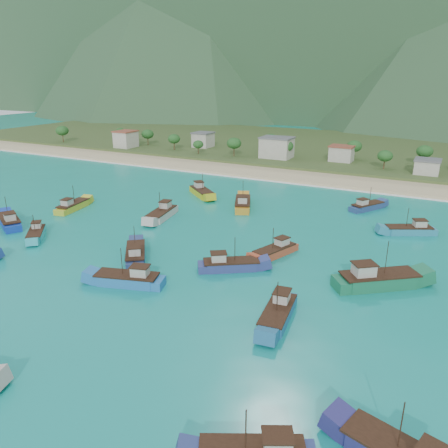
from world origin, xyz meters
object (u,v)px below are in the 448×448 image
at_px(boat_11, 278,314).
at_px(boat_6, 128,280).
at_px(boat_9, 202,193).
at_px(boat_10, 243,204).
at_px(boat_17, 275,252).
at_px(boat_13, 136,255).
at_px(boat_5, 36,234).
at_px(boat_24, 410,231).
at_px(boat_4, 73,207).
at_px(boat_14, 377,281).
at_px(boat_21, 162,214).
at_px(boat_8, 367,207).
at_px(boat_23, 230,266).
at_px(boat_26, 9,222).

bearing_deg(boat_11, boat_6, -4.07).
xyz_separation_m(boat_9, boat_11, (41.65, -50.69, -0.07)).
height_order(boat_10, boat_11, boat_10).
distance_m(boat_9, boat_17, 44.78).
bearing_deg(boat_13, boat_10, 47.63).
distance_m(boat_5, boat_24, 77.33).
bearing_deg(boat_4, boat_14, -16.36).
distance_m(boat_14, boat_21, 51.85).
bearing_deg(boat_10, boat_8, 0.95).
height_order(boat_4, boat_23, boat_4).
bearing_deg(boat_4, boat_11, -31.12).
height_order(boat_6, boat_9, boat_9).
distance_m(boat_11, boat_24, 46.00).
height_order(boat_4, boat_10, boat_10).
bearing_deg(boat_21, boat_26, 26.33).
xyz_separation_m(boat_13, boat_17, (21.76, 13.24, -0.09)).
relative_size(boat_5, boat_21, 0.72).
distance_m(boat_9, boat_13, 44.74).
height_order(boat_13, boat_17, boat_13).
distance_m(boat_5, boat_6, 31.81).
xyz_separation_m(boat_17, boat_24, (20.77, 23.62, 0.04)).
bearing_deg(boat_5, boat_24, 166.97).
bearing_deg(boat_4, boat_5, -76.04).
bearing_deg(boat_17, boat_23, 83.97).
relative_size(boat_4, boat_11, 0.99).
xyz_separation_m(boat_10, boat_23, (13.63, -34.11, -0.15)).
relative_size(boat_6, boat_26, 1.00).
distance_m(boat_8, boat_17, 38.65).
relative_size(boat_14, boat_23, 1.25).
relative_size(boat_9, boat_21, 0.92).
xyz_separation_m(boat_13, boat_24, (42.53, 36.86, -0.05)).
bearing_deg(boat_14, boat_6, -100.80).
xyz_separation_m(boat_5, boat_17, (46.99, 13.64, 0.09)).
bearing_deg(boat_13, boat_11, -50.88).
relative_size(boat_17, boat_23, 0.98).
xyz_separation_m(boat_13, boat_23, (17.19, 3.76, -0.02)).
xyz_separation_m(boat_11, boat_21, (-39.78, 29.32, 0.07)).
xyz_separation_m(boat_8, boat_14, (9.12, -41.93, 0.39)).
bearing_deg(boat_11, boat_21, -43.42).
bearing_deg(boat_14, boat_21, -141.95).
relative_size(boat_11, boat_21, 0.94).
height_order(boat_5, boat_23, boat_23).
relative_size(boat_5, boat_14, 0.65).
bearing_deg(boat_4, boat_23, -24.77).
relative_size(boat_8, boat_11, 0.91).
distance_m(boat_21, boat_23, 32.36).
height_order(boat_5, boat_13, boat_13).
height_order(boat_11, boat_21, boat_21).
bearing_deg(boat_6, boat_10, -14.42).
xyz_separation_m(boat_8, boat_23, (-14.22, -46.90, 0.07)).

